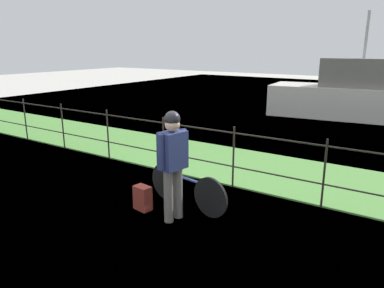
{
  "coord_description": "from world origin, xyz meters",
  "views": [
    {
      "loc": [
        3.77,
        -3.93,
        2.57
      ],
      "look_at": [
        0.3,
        1.27,
        0.9
      ],
      "focal_mm": 34.27,
      "sensor_mm": 36.0,
      "label": 1
    }
  ],
  "objects_px": {
    "cyclist_person": "(173,157)",
    "terrier_dog": "(171,146)",
    "moored_boat_near": "(359,96)",
    "wooden_crate": "(170,158)",
    "bicycle_main": "(186,188)",
    "backpack_on_paving": "(143,198)"
  },
  "relations": [
    {
      "from": "bicycle_main",
      "to": "terrier_dog",
      "type": "bearing_deg",
      "value": 170.62
    },
    {
      "from": "backpack_on_paving",
      "to": "moored_boat_near",
      "type": "bearing_deg",
      "value": 90.26
    },
    {
      "from": "bicycle_main",
      "to": "moored_boat_near",
      "type": "relative_size",
      "value": 0.25
    },
    {
      "from": "terrier_dog",
      "to": "backpack_on_paving",
      "type": "height_order",
      "value": "terrier_dog"
    },
    {
      "from": "bicycle_main",
      "to": "terrier_dog",
      "type": "distance_m",
      "value": 0.73
    },
    {
      "from": "moored_boat_near",
      "to": "cyclist_person",
      "type": "bearing_deg",
      "value": -94.35
    },
    {
      "from": "bicycle_main",
      "to": "wooden_crate",
      "type": "distance_m",
      "value": 0.57
    },
    {
      "from": "wooden_crate",
      "to": "cyclist_person",
      "type": "distance_m",
      "value": 0.74
    },
    {
      "from": "terrier_dog",
      "to": "backpack_on_paving",
      "type": "bearing_deg",
      "value": -110.12
    },
    {
      "from": "bicycle_main",
      "to": "terrier_dog",
      "type": "xyz_separation_m",
      "value": [
        -0.34,
        0.06,
        0.65
      ]
    },
    {
      "from": "wooden_crate",
      "to": "backpack_on_paving",
      "type": "xyz_separation_m",
      "value": [
        -0.17,
        -0.53,
        -0.58
      ]
    },
    {
      "from": "bicycle_main",
      "to": "moored_boat_near",
      "type": "distance_m",
      "value": 9.89
    },
    {
      "from": "bicycle_main",
      "to": "wooden_crate",
      "type": "relative_size",
      "value": 4.19
    },
    {
      "from": "cyclist_person",
      "to": "terrier_dog",
      "type": "bearing_deg",
      "value": 129.22
    },
    {
      "from": "backpack_on_paving",
      "to": "moored_boat_near",
      "type": "relative_size",
      "value": 0.06
    },
    {
      "from": "bicycle_main",
      "to": "cyclist_person",
      "type": "distance_m",
      "value": 0.82
    },
    {
      "from": "cyclist_person",
      "to": "backpack_on_paving",
      "type": "bearing_deg",
      "value": 179.68
    },
    {
      "from": "moored_boat_near",
      "to": "wooden_crate",
      "type": "bearing_deg",
      "value": -97.22
    },
    {
      "from": "wooden_crate",
      "to": "backpack_on_paving",
      "type": "height_order",
      "value": "wooden_crate"
    },
    {
      "from": "terrier_dog",
      "to": "backpack_on_paving",
      "type": "distance_m",
      "value": 0.96
    },
    {
      "from": "terrier_dog",
      "to": "cyclist_person",
      "type": "relative_size",
      "value": 0.19
    },
    {
      "from": "cyclist_person",
      "to": "moored_boat_near",
      "type": "xyz_separation_m",
      "value": [
        0.78,
        10.31,
        -0.2
      ]
    }
  ]
}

